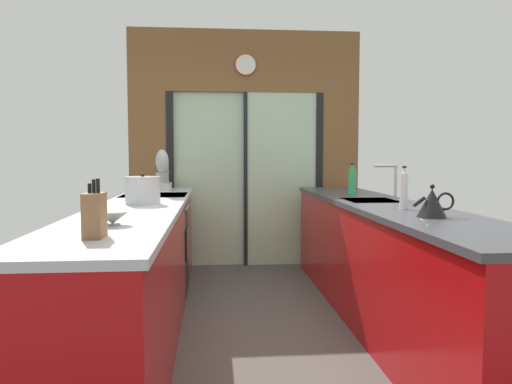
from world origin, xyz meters
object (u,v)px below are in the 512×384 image
at_px(kettle, 432,203).
at_px(soap_bottle_near, 404,190).
at_px(mixing_bowl, 113,218).
at_px(stock_pot, 143,190).
at_px(oven_range, 155,245).
at_px(stand_mixer, 163,175).
at_px(knife_block, 94,215).
at_px(soap_bottle_far, 352,181).

bearing_deg(kettle, soap_bottle_near, 90.25).
height_order(mixing_bowl, stock_pot, stock_pot).
xyz_separation_m(oven_range, stand_mixer, (0.02, 0.55, 0.63)).
bearing_deg(mixing_bowl, kettle, 6.02).
relative_size(oven_range, knife_block, 3.56).
bearing_deg(soap_bottle_far, soap_bottle_near, -90.00).
relative_size(stock_pot, kettle, 1.03).
relative_size(knife_block, kettle, 1.03).
xyz_separation_m(stock_pot, soap_bottle_near, (1.78, -0.49, 0.02)).
height_order(stand_mixer, stock_pot, stand_mixer).
relative_size(kettle, soap_bottle_near, 0.87).
distance_m(stand_mixer, soap_bottle_far, 1.92).
bearing_deg(stand_mixer, kettle, -52.91).
relative_size(knife_block, soap_bottle_near, 0.90).
bearing_deg(soap_bottle_near, oven_range, 142.52).
distance_m(knife_block, kettle, 1.87).
bearing_deg(kettle, stand_mixer, 127.09).
xyz_separation_m(mixing_bowl, stand_mixer, (0.00, 2.54, 0.12)).
bearing_deg(soap_bottle_far, stand_mixer, 158.28).
relative_size(oven_range, soap_bottle_near, 3.19).
bearing_deg(mixing_bowl, soap_bottle_far, 45.88).
distance_m(knife_block, soap_bottle_far, 2.84).
distance_m(stand_mixer, kettle, 2.96).
height_order(knife_block, stand_mixer, stand_mixer).
xyz_separation_m(mixing_bowl, kettle, (1.78, 0.19, 0.04)).
bearing_deg(kettle, oven_range, 134.95).
bearing_deg(soap_bottle_near, soap_bottle_far, 90.00).
bearing_deg(stock_pot, soap_bottle_near, -15.51).
xyz_separation_m(mixing_bowl, stock_pot, (0.00, 1.11, 0.06)).
bearing_deg(knife_block, mixing_bowl, 90.01).
bearing_deg(stock_pot, oven_range, 91.19).
distance_m(mixing_bowl, soap_bottle_near, 1.88).
bearing_deg(oven_range, stock_pot, -88.81).
xyz_separation_m(stock_pot, kettle, (1.78, -0.92, -0.02)).
relative_size(stand_mixer, soap_bottle_near, 1.46).
xyz_separation_m(kettle, soap_bottle_far, (-0.00, 1.65, 0.04)).
bearing_deg(mixing_bowl, oven_range, 90.53).
xyz_separation_m(oven_range, mixing_bowl, (0.02, -1.99, 0.50)).
distance_m(knife_block, soap_bottle_near, 2.04).
bearing_deg(stock_pot, mixing_bowl, -90.00).
distance_m(mixing_bowl, knife_block, 0.39).
distance_m(kettle, soap_bottle_far, 1.65).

